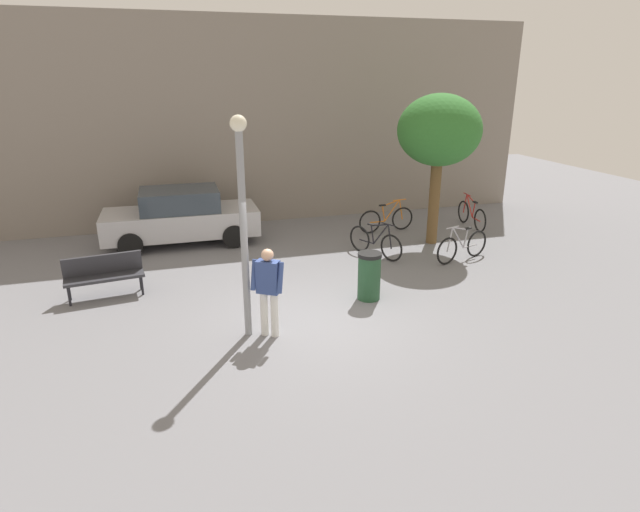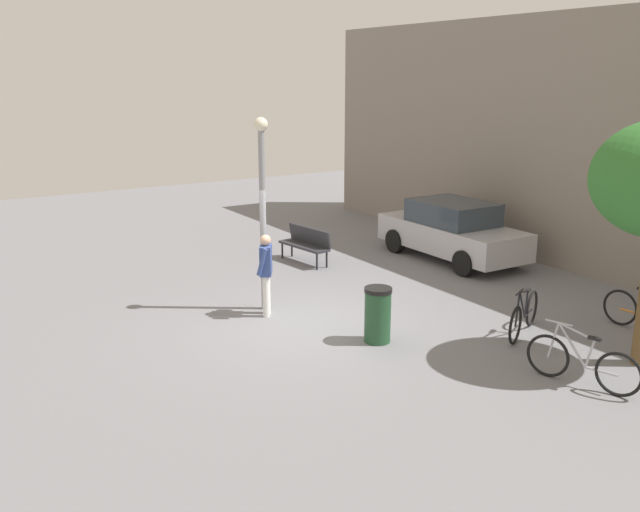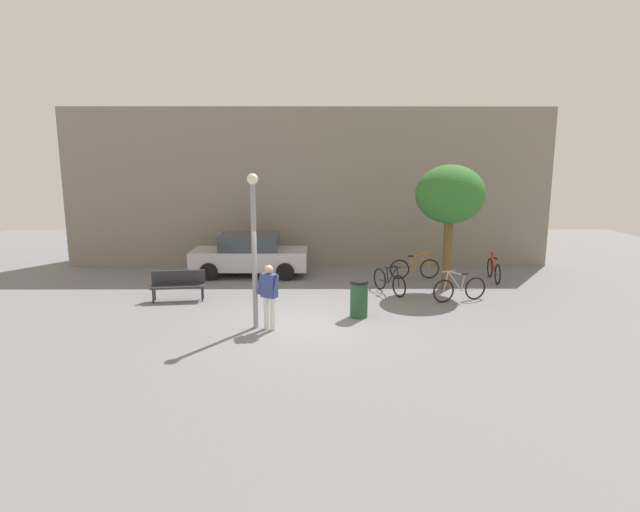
% 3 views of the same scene
% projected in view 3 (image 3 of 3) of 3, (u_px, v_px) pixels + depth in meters
% --- Properties ---
extents(ground_plane, '(36.00, 36.00, 0.00)m').
position_uv_depth(ground_plane, '(304.00, 324.00, 13.72)').
color(ground_plane, slate).
extents(building_facade, '(19.13, 2.00, 6.20)m').
position_uv_depth(building_facade, '(308.00, 187.00, 21.40)').
color(building_facade, gray).
rests_on(building_facade, ground_plane).
extents(lamppost, '(0.28, 0.28, 3.93)m').
position_uv_depth(lamppost, '(254.00, 237.00, 13.02)').
color(lamppost, gray).
rests_on(lamppost, ground_plane).
extents(person_by_lamppost, '(0.62, 0.51, 1.67)m').
position_uv_depth(person_by_lamppost, '(269.00, 293.00, 13.13)').
color(person_by_lamppost, white).
rests_on(person_by_lamppost, ground_plane).
extents(park_bench, '(1.65, 0.68, 0.92)m').
position_uv_depth(park_bench, '(178.00, 283.00, 15.91)').
color(park_bench, '#2D2D33').
rests_on(park_bench, ground_plane).
extents(plaza_tree, '(2.23, 2.23, 4.08)m').
position_uv_depth(plaza_tree, '(450.00, 195.00, 16.89)').
color(plaza_tree, brown).
rests_on(plaza_tree, ground_plane).
extents(bicycle_orange, '(1.81, 0.18, 0.97)m').
position_uv_depth(bicycle_orange, '(415.00, 268.00, 18.75)').
color(bicycle_orange, black).
rests_on(bicycle_orange, ground_plane).
extents(bicycle_black, '(0.84, 1.65, 0.97)m').
position_uv_depth(bicycle_black, '(389.00, 282.00, 16.76)').
color(bicycle_black, black).
rests_on(bicycle_black, ground_plane).
extents(bicycle_red, '(0.20, 1.81, 0.97)m').
position_uv_depth(bicycle_red, '(494.00, 270.00, 18.48)').
color(bicycle_red, black).
rests_on(bicycle_red, ground_plane).
extents(bicycle_silver, '(1.74, 0.59, 0.97)m').
position_uv_depth(bicycle_silver, '(459.00, 289.00, 15.85)').
color(bicycle_silver, black).
rests_on(bicycle_silver, ground_plane).
extents(parked_car_silver, '(4.22, 1.86, 1.55)m').
position_uv_depth(parked_car_silver, '(250.00, 255.00, 19.22)').
color(parked_car_silver, '#B7B7BC').
rests_on(parked_car_silver, ground_plane).
extents(trash_bin, '(0.50, 0.50, 1.03)m').
position_uv_depth(trash_bin, '(359.00, 299.00, 14.25)').
color(trash_bin, '#234C2D').
rests_on(trash_bin, ground_plane).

